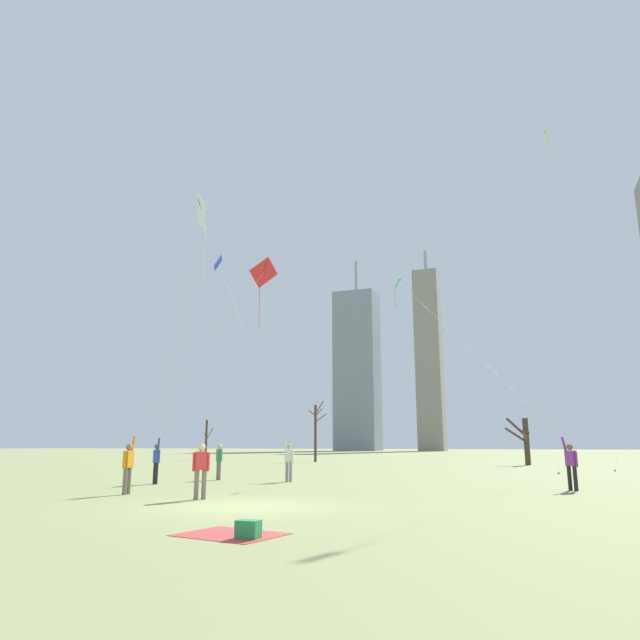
# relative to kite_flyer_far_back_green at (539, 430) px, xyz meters

# --- Properties ---
(ground_plane) EXTENTS (400.00, 400.00, 0.00)m
(ground_plane) POSITION_rel_kite_flyer_far_back_green_xyz_m (-7.58, -9.78, -2.13)
(ground_plane) COLOR #848E56
(kite_flyer_far_back_green) EXTENTS (8.17, 8.83, 11.10)m
(kite_flyer_far_back_green) POSITION_rel_kite_flyer_far_back_green_xyz_m (0.00, 0.00, 0.00)
(kite_flyer_far_back_green) COLOR black
(kite_flyer_far_back_green) RESTS_ON ground
(kite_flyer_foreground_right_white) EXTENTS (3.57, 2.71, 11.66)m
(kite_flyer_foreground_right_white) POSITION_rel_kite_flyer_far_back_green_xyz_m (-14.30, -3.66, 1.52)
(kite_flyer_foreground_right_white) COLOR black
(kite_flyer_foreground_right_white) RESTS_ON ground
(kite_flyer_midfield_right_blue) EXTENTS (5.31, 1.62, 11.44)m
(kite_flyer_midfield_right_blue) POSITION_rel_kite_flyer_far_back_green_xyz_m (-11.21, 0.31, 0.40)
(kite_flyer_midfield_right_blue) COLOR gray
(kite_flyer_midfield_right_blue) RESTS_ON ground
(kite_flyer_midfield_left_red) EXTENTS (2.33, 7.07, 9.87)m
(kite_flyer_midfield_left_red) POSITION_rel_kite_flyer_far_back_green_xyz_m (-12.48, -6.29, 0.71)
(kite_flyer_midfield_left_red) COLOR #726656
(kite_flyer_midfield_left_red) RESTS_ON ground
(bystander_strolling_midfield) EXTENTS (0.45, 0.35, 1.62)m
(bystander_strolling_midfield) POSITION_rel_kite_flyer_far_back_green_xyz_m (-9.72, -8.41, -1.23)
(bystander_strolling_midfield) COLOR #726656
(bystander_strolling_midfield) RESTS_ON ground
(bystander_far_off_by_trees) EXTENTS (0.39, 0.38, 1.62)m
(bystander_far_off_by_trees) POSITION_rel_kite_flyer_far_back_green_xyz_m (-14.04, 0.25, -1.23)
(bystander_far_off_by_trees) COLOR #726656
(bystander_far_off_by_trees) RESTS_ON ground
(distant_kite_drifting_left_yellow) EXTENTS (0.90, 4.30, 18.90)m
(distant_kite_drifting_left_yellow) POSITION_rel_kite_flyer_far_back_green_xyz_m (1.59, 8.32, 13.70)
(distant_kite_drifting_left_yellow) COLOR yellow
(distant_kite_drifting_left_yellow) RESTS_ON ground
(picnic_spot) EXTENTS (2.05, 1.74, 0.31)m
(picnic_spot) POSITION_rel_kite_flyer_far_back_green_xyz_m (-5.25, -14.34, -2.04)
(picnic_spot) COLOR #CC3838
(picnic_spot) RESTS_ON ground
(bare_tree_far_right_edge) EXTENTS (1.89, 2.74, 3.77)m
(bare_tree_far_right_edge) POSITION_rel_kite_flyer_far_back_green_xyz_m (-0.84, 25.86, -0.11)
(bare_tree_far_right_edge) COLOR #423326
(bare_tree_far_right_edge) RESTS_ON ground
(bare_tree_rightmost) EXTENTS (1.35, 3.35, 4.25)m
(bare_tree_rightmost) POSITION_rel_kite_flyer_far_back_green_xyz_m (-33.63, 31.77, 0.10)
(bare_tree_rightmost) COLOR #4C3828
(bare_tree_rightmost) RESTS_ON ground
(bare_tree_leftmost) EXTENTS (1.79, 1.51, 5.79)m
(bare_tree_leftmost) POSITION_rel_kite_flyer_far_back_green_xyz_m (-19.62, 28.23, 0.80)
(bare_tree_leftmost) COLOR #4C3828
(bare_tree_leftmost) RESTS_ON ground
(skyline_wide_slab) EXTENTS (11.32, 9.14, 52.65)m
(skyline_wide_slab) POSITION_rel_kite_flyer_far_back_green_xyz_m (-43.91, 126.35, 19.42)
(skyline_wide_slab) COLOR gray
(skyline_wide_slab) RESTS_ON ground
(skyline_mid_tower_left) EXTENTS (6.39, 7.06, 52.96)m
(skyline_mid_tower_left) POSITION_rel_kite_flyer_far_back_green_xyz_m (-24.04, 125.36, 21.38)
(skyline_mid_tower_left) COLOR gray
(skyline_mid_tower_left) RESTS_ON ground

